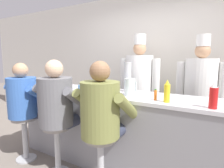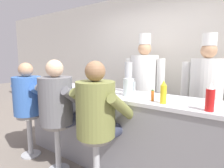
{
  "view_description": "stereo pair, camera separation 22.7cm",
  "coord_description": "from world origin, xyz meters",
  "px_view_note": "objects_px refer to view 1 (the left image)",
  "views": [
    {
      "loc": [
        1.25,
        -1.81,
        1.48
      ],
      "look_at": [
        0.01,
        0.29,
        1.14
      ],
      "focal_mm": 30.0,
      "sensor_mm": 36.0,
      "label": 1
    },
    {
      "loc": [
        1.44,
        -1.68,
        1.48
      ],
      "look_at": [
        0.01,
        0.29,
        1.14
      ],
      "focal_mm": 30.0,
      "sensor_mm": 36.0,
      "label": 2
    }
  ],
  "objects_px": {
    "cereal_bowl": "(82,87)",
    "cook_in_whites_far": "(200,90)",
    "ketchup_bottle_red": "(214,96)",
    "diner_seated_blue": "(25,100)",
    "coffee_mug_white": "(57,85)",
    "coffee_mug_blue": "(95,86)",
    "cook_in_whites_near": "(139,83)",
    "breakfast_plate": "(47,86)",
    "diner_seated_grey": "(58,105)",
    "water_pitcher_clear": "(130,87)",
    "diner_seated_olive": "(102,113)",
    "cup_stack_steel": "(127,77)",
    "napkin_dispenser_chrome": "(93,88)",
    "hot_sauce_bottle_orange": "(155,95)",
    "mustard_bottle_yellow": "(167,92)"
  },
  "relations": [
    {
      "from": "ketchup_bottle_red",
      "to": "cook_in_whites_far",
      "type": "distance_m",
      "value": 1.19
    },
    {
      "from": "coffee_mug_blue",
      "to": "napkin_dispenser_chrome",
      "type": "bearing_deg",
      "value": -60.93
    },
    {
      "from": "coffee_mug_blue",
      "to": "cup_stack_steel",
      "type": "bearing_deg",
      "value": 9.19
    },
    {
      "from": "cup_stack_steel",
      "to": "diner_seated_grey",
      "type": "xyz_separation_m",
      "value": [
        -0.63,
        -0.68,
        -0.32
      ]
    },
    {
      "from": "hot_sauce_bottle_orange",
      "to": "coffee_mug_blue",
      "type": "distance_m",
      "value": 1.0
    },
    {
      "from": "cup_stack_steel",
      "to": "diner_seated_blue",
      "type": "distance_m",
      "value": 1.5
    },
    {
      "from": "diner_seated_olive",
      "to": "cook_in_whites_near",
      "type": "xyz_separation_m",
      "value": [
        -0.19,
        1.47,
        0.13
      ]
    },
    {
      "from": "water_pitcher_clear",
      "to": "cook_in_whites_far",
      "type": "xyz_separation_m",
      "value": [
        0.7,
        1.0,
        -0.13
      ]
    },
    {
      "from": "water_pitcher_clear",
      "to": "cereal_bowl",
      "type": "height_order",
      "value": "water_pitcher_clear"
    },
    {
      "from": "hot_sauce_bottle_orange",
      "to": "cook_in_whites_far",
      "type": "relative_size",
      "value": 0.07
    },
    {
      "from": "hot_sauce_bottle_orange",
      "to": "diner_seated_grey",
      "type": "bearing_deg",
      "value": -161.69
    },
    {
      "from": "coffee_mug_white",
      "to": "diner_seated_blue",
      "type": "distance_m",
      "value": 0.49
    },
    {
      "from": "water_pitcher_clear",
      "to": "cereal_bowl",
      "type": "bearing_deg",
      "value": 174.06
    },
    {
      "from": "water_pitcher_clear",
      "to": "diner_seated_olive",
      "type": "xyz_separation_m",
      "value": [
        -0.1,
        -0.47,
        -0.22
      ]
    },
    {
      "from": "mustard_bottle_yellow",
      "to": "cook_in_whites_near",
      "type": "xyz_separation_m",
      "value": [
        -0.78,
        1.14,
        -0.1
      ]
    },
    {
      "from": "breakfast_plate",
      "to": "cook_in_whites_near",
      "type": "distance_m",
      "value": 1.57
    },
    {
      "from": "diner_seated_grey",
      "to": "coffee_mug_blue",
      "type": "bearing_deg",
      "value": 76.61
    },
    {
      "from": "breakfast_plate",
      "to": "diner_seated_olive",
      "type": "distance_m",
      "value": 1.42
    },
    {
      "from": "diner_seated_grey",
      "to": "cook_in_whites_far",
      "type": "relative_size",
      "value": 0.8
    },
    {
      "from": "diner_seated_blue",
      "to": "cereal_bowl",
      "type": "bearing_deg",
      "value": 42.52
    },
    {
      "from": "napkin_dispenser_chrome",
      "to": "cook_in_whites_far",
      "type": "relative_size",
      "value": 0.08
    },
    {
      "from": "coffee_mug_white",
      "to": "diner_seated_grey",
      "type": "xyz_separation_m",
      "value": [
        0.42,
        -0.39,
        -0.16
      ]
    },
    {
      "from": "cook_in_whites_far",
      "to": "cereal_bowl",
      "type": "bearing_deg",
      "value": -149.07
    },
    {
      "from": "cook_in_whites_near",
      "to": "cup_stack_steel",
      "type": "bearing_deg",
      "value": -79.02
    },
    {
      "from": "coffee_mug_blue",
      "to": "diner_seated_grey",
      "type": "distance_m",
      "value": 0.64
    },
    {
      "from": "mustard_bottle_yellow",
      "to": "diner_seated_olive",
      "type": "xyz_separation_m",
      "value": [
        -0.59,
        -0.33,
        -0.23
      ]
    },
    {
      "from": "coffee_mug_white",
      "to": "cook_in_whites_far",
      "type": "distance_m",
      "value": 2.18
    },
    {
      "from": "ketchup_bottle_red",
      "to": "cook_in_whites_near",
      "type": "distance_m",
      "value": 1.68
    },
    {
      "from": "ketchup_bottle_red",
      "to": "cook_in_whites_far",
      "type": "height_order",
      "value": "cook_in_whites_far"
    },
    {
      "from": "hot_sauce_bottle_orange",
      "to": "cook_in_whites_near",
      "type": "relative_size",
      "value": 0.06
    },
    {
      "from": "cereal_bowl",
      "to": "diner_seated_grey",
      "type": "height_order",
      "value": "diner_seated_grey"
    },
    {
      "from": "cereal_bowl",
      "to": "water_pitcher_clear",
      "type": "bearing_deg",
      "value": -5.94
    },
    {
      "from": "napkin_dispenser_chrome",
      "to": "diner_seated_olive",
      "type": "distance_m",
      "value": 0.51
    },
    {
      "from": "water_pitcher_clear",
      "to": "cook_in_whites_far",
      "type": "bearing_deg",
      "value": 54.97
    },
    {
      "from": "hot_sauce_bottle_orange",
      "to": "coffee_mug_white",
      "type": "relative_size",
      "value": 0.92
    },
    {
      "from": "water_pitcher_clear",
      "to": "breakfast_plate",
      "type": "xyz_separation_m",
      "value": [
        -1.46,
        -0.05,
        -0.09
      ]
    },
    {
      "from": "cereal_bowl",
      "to": "cook_in_whites_far",
      "type": "xyz_separation_m",
      "value": [
        1.52,
        0.91,
        -0.05
      ]
    },
    {
      "from": "ketchup_bottle_red",
      "to": "diner_seated_blue",
      "type": "distance_m",
      "value": 2.38
    },
    {
      "from": "ketchup_bottle_red",
      "to": "coffee_mug_blue",
      "type": "distance_m",
      "value": 1.57
    },
    {
      "from": "mustard_bottle_yellow",
      "to": "diner_seated_blue",
      "type": "xyz_separation_m",
      "value": [
        -1.92,
        -0.33,
        -0.25
      ]
    },
    {
      "from": "breakfast_plate",
      "to": "diner_seated_grey",
      "type": "relative_size",
      "value": 0.17
    },
    {
      "from": "cook_in_whites_near",
      "to": "ketchup_bottle_red",
      "type": "bearing_deg",
      "value": -44.0
    },
    {
      "from": "coffee_mug_white",
      "to": "diner_seated_blue",
      "type": "height_order",
      "value": "diner_seated_blue"
    },
    {
      "from": "mustard_bottle_yellow",
      "to": "cup_stack_steel",
      "type": "bearing_deg",
      "value": 150.67
    },
    {
      "from": "coffee_mug_white",
      "to": "diner_seated_blue",
      "type": "relative_size",
      "value": 0.09
    },
    {
      "from": "mustard_bottle_yellow",
      "to": "diner_seated_blue",
      "type": "height_order",
      "value": "diner_seated_blue"
    },
    {
      "from": "hot_sauce_bottle_orange",
      "to": "napkin_dispenser_chrome",
      "type": "bearing_deg",
      "value": -176.14
    },
    {
      "from": "coffee_mug_blue",
      "to": "diner_seated_blue",
      "type": "relative_size",
      "value": 0.1
    },
    {
      "from": "breakfast_plate",
      "to": "diner_seated_grey",
      "type": "height_order",
      "value": "diner_seated_grey"
    },
    {
      "from": "cereal_bowl",
      "to": "cook_in_whites_far",
      "type": "distance_m",
      "value": 1.78
    }
  ]
}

